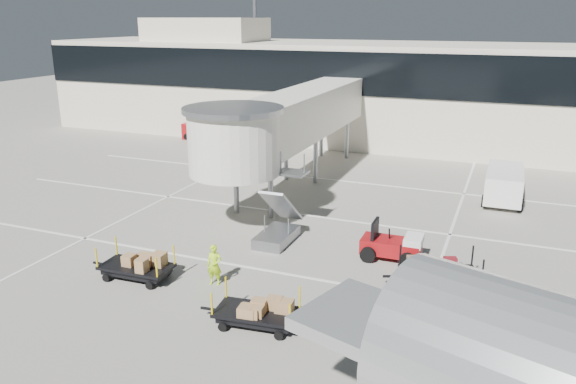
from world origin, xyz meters
name	(u,v)px	position (x,y,z in m)	size (l,w,h in m)	color
ground	(259,294)	(0.00, 0.00, 0.00)	(140.00, 140.00, 0.00)	#A8A396
lane_markings	(321,215)	(-0.67, 9.33, 0.01)	(40.00, 30.00, 0.02)	silver
terminal	(405,92)	(-0.35, 29.94, 4.11)	(64.00, 12.11, 15.20)	beige
jet_bridge	(285,122)	(-3.97, 12.26, 4.28)	(5.70, 20.40, 6.03)	silver
baggage_tug	(393,246)	(4.01, 5.11, 0.61)	(2.60, 1.66, 1.69)	maroon
suitcase_cart	(442,275)	(6.31, 3.23, 0.51)	(3.70, 2.44, 1.44)	black
box_cart_near	(256,312)	(0.91, -2.12, 0.54)	(3.51, 1.69, 1.35)	black
box_cart_far	(135,266)	(-5.14, -0.60, 0.54)	(3.54, 1.54, 1.38)	black
ground_worker	(214,265)	(-1.94, 0.11, 0.83)	(0.60, 0.39, 1.65)	#AEE117
minivan	(504,181)	(8.16, 15.75, 1.09)	(2.15, 4.81, 1.82)	white
belt_loader	(204,131)	(-16.33, 24.00, 0.67)	(3.81, 1.88, 1.77)	maroon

